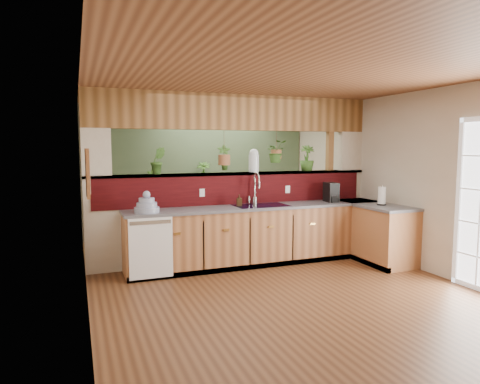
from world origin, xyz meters
name	(u,v)px	position (x,y,z in m)	size (l,w,h in m)	color
ground	(273,283)	(0.00, 0.00, 0.00)	(4.60, 7.00, 0.01)	#512F19
ceiling	(275,82)	(0.00, 0.00, 2.60)	(4.60, 7.00, 0.01)	brown
wall_back	(200,171)	(0.00, 3.50, 1.30)	(4.60, 0.02, 2.60)	beige
wall_left	(84,192)	(-2.30, 0.00, 1.30)	(0.02, 7.00, 2.60)	beige
wall_right	(414,180)	(2.30, 0.00, 1.30)	(0.02, 7.00, 2.60)	beige
pass_through_partition	(239,185)	(0.03, 1.35, 1.19)	(4.60, 0.21, 2.60)	beige
pass_through_ledge	(237,174)	(0.00, 1.35, 1.37)	(4.60, 0.21, 0.04)	brown
header_beam	(237,112)	(0.00, 1.35, 2.33)	(4.60, 0.15, 0.55)	brown
sage_backwall	(200,171)	(0.00, 3.48, 1.30)	(4.55, 0.02, 2.55)	#4B6142
countertop	(298,233)	(0.84, 0.87, 0.45)	(4.14, 1.52, 0.90)	#925832
dishwasher	(151,248)	(-1.48, 0.66, 0.46)	(0.58, 0.03, 0.82)	white
navy_sink	(261,211)	(0.25, 0.98, 0.82)	(0.82, 0.50, 0.18)	black
framed_print	(88,173)	(-2.27, -0.80, 1.55)	(0.04, 0.35, 0.45)	#925832
faucet	(256,187)	(0.23, 1.13, 1.17)	(0.22, 0.22, 0.51)	#B7B7B2
dish_stack	(147,206)	(-1.49, 0.88, 0.99)	(0.34, 0.34, 0.30)	#8C96B5
soap_dispenser	(239,200)	(-0.08, 1.03, 0.99)	(0.08, 0.08, 0.17)	#3A2815
coffee_maker	(331,193)	(1.49, 0.95, 1.05)	(0.17, 0.28, 0.32)	black
paper_towel	(382,196)	(2.00, 0.35, 1.04)	(0.14, 0.14, 0.30)	black
glass_jar	(254,160)	(0.29, 1.35, 1.58)	(0.17, 0.17, 0.37)	silver
ledge_plant_left	(158,161)	(-1.24, 1.35, 1.59)	(0.22, 0.18, 0.40)	#30571E
ledge_plant_right	(307,158)	(1.26, 1.35, 1.61)	(0.24, 0.24, 0.43)	#30571E
hanging_plant_a	(224,149)	(-0.21, 1.35, 1.75)	(0.24, 0.19, 0.54)	brown
hanging_plant_b	(276,142)	(0.69, 1.35, 1.87)	(0.38, 0.35, 0.48)	brown
shelving_console	(180,213)	(-0.48, 3.25, 0.50)	(1.50, 0.40, 1.00)	black
shelf_plant_a	(152,179)	(-1.02, 3.25, 1.19)	(0.20, 0.13, 0.37)	#30571E
shelf_plant_b	(203,174)	(0.00, 3.25, 1.25)	(0.28, 0.28, 0.50)	#30571E
floor_plant	(276,222)	(1.04, 2.05, 0.42)	(0.75, 0.65, 0.84)	#30571E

